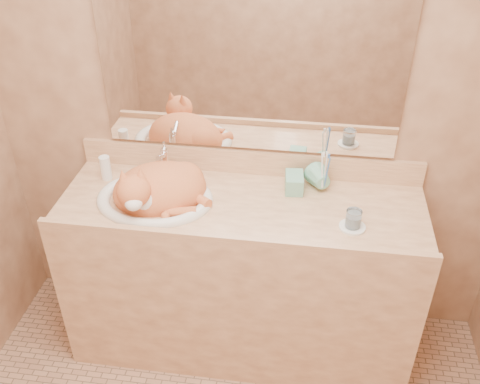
# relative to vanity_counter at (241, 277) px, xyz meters

# --- Properties ---
(wall_back) EXTENTS (2.40, 0.02, 2.50)m
(wall_back) POSITION_rel_vanity_counter_xyz_m (0.00, 0.28, 0.82)
(wall_back) COLOR brown
(wall_back) RESTS_ON ground
(vanity_counter) EXTENTS (1.60, 0.55, 0.85)m
(vanity_counter) POSITION_rel_vanity_counter_xyz_m (0.00, 0.00, 0.00)
(vanity_counter) COLOR #A46F49
(vanity_counter) RESTS_ON floor
(mirror) EXTENTS (1.30, 0.02, 0.80)m
(mirror) POSITION_rel_vanity_counter_xyz_m (0.00, 0.26, 0.97)
(mirror) COLOR white
(mirror) RESTS_ON wall_back
(sink_basin) EXTENTS (0.51, 0.43, 0.16)m
(sink_basin) POSITION_rel_vanity_counter_xyz_m (-0.38, -0.02, 0.50)
(sink_basin) COLOR white
(sink_basin) RESTS_ON vanity_counter
(faucet) EXTENTS (0.07, 0.13, 0.17)m
(faucet) POSITION_rel_vanity_counter_xyz_m (-0.38, 0.17, 0.51)
(faucet) COLOR white
(faucet) RESTS_ON vanity_counter
(cat) EXTENTS (0.52, 0.48, 0.23)m
(cat) POSITION_rel_vanity_counter_xyz_m (-0.36, -0.02, 0.49)
(cat) COLOR #C5582D
(cat) RESTS_ON sink_basin
(soap_dispenser) EXTENTS (0.09, 0.09, 0.18)m
(soap_dispenser) POSITION_rel_vanity_counter_xyz_m (0.23, 0.09, 0.51)
(soap_dispenser) COLOR #72B799
(soap_dispenser) RESTS_ON vanity_counter
(toothbrush_cup) EXTENTS (0.15, 0.15, 0.10)m
(toothbrush_cup) POSITION_rel_vanity_counter_xyz_m (0.35, 0.14, 0.48)
(toothbrush_cup) COLOR #72B799
(toothbrush_cup) RESTS_ON vanity_counter
(toothbrushes) EXTENTS (0.03, 0.03, 0.21)m
(toothbrushes) POSITION_rel_vanity_counter_xyz_m (0.35, 0.14, 0.55)
(toothbrushes) COLOR white
(toothbrushes) RESTS_ON toothbrush_cup
(saucer) EXTENTS (0.11, 0.11, 0.01)m
(saucer) POSITION_rel_vanity_counter_xyz_m (0.47, -0.10, 0.43)
(saucer) COLOR white
(saucer) RESTS_ON vanity_counter
(water_glass) EXTENTS (0.06, 0.06, 0.08)m
(water_glass) POSITION_rel_vanity_counter_xyz_m (0.47, -0.10, 0.47)
(water_glass) COLOR silver
(water_glass) RESTS_ON saucer
(lotion_bottle) EXTENTS (0.05, 0.05, 0.12)m
(lotion_bottle) POSITION_rel_vanity_counter_xyz_m (-0.65, 0.12, 0.48)
(lotion_bottle) COLOR white
(lotion_bottle) RESTS_ON vanity_counter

